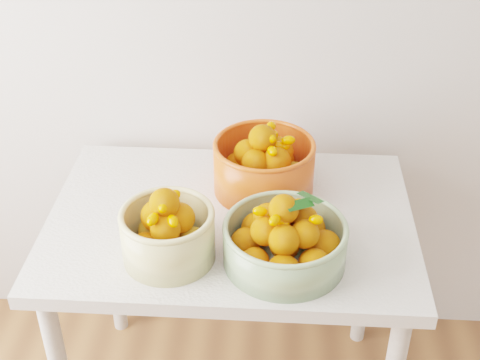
{
  "coord_description": "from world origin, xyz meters",
  "views": [
    {
      "loc": [
        -0.15,
        0.14,
        1.85
      ],
      "look_at": [
        -0.24,
        1.53,
        0.92
      ],
      "focal_mm": 50.0,
      "sensor_mm": 36.0,
      "label": 1
    }
  ],
  "objects_px": {
    "bowl_cream": "(168,233)",
    "bowl_green": "(285,240)",
    "bowl_orange": "(264,165)",
    "table": "(231,244)"
  },
  "relations": [
    {
      "from": "bowl_cream",
      "to": "bowl_green",
      "type": "bearing_deg",
      "value": 0.45
    },
    {
      "from": "bowl_green",
      "to": "bowl_orange",
      "type": "relative_size",
      "value": 1.03
    },
    {
      "from": "bowl_green",
      "to": "bowl_orange",
      "type": "distance_m",
      "value": 0.32
    },
    {
      "from": "bowl_cream",
      "to": "bowl_green",
      "type": "height_order",
      "value": "bowl_cream"
    },
    {
      "from": "table",
      "to": "bowl_orange",
      "type": "xyz_separation_m",
      "value": [
        0.09,
        0.14,
        0.18
      ]
    },
    {
      "from": "table",
      "to": "bowl_cream",
      "type": "height_order",
      "value": "bowl_cream"
    },
    {
      "from": "bowl_cream",
      "to": "bowl_orange",
      "type": "relative_size",
      "value": 0.86
    },
    {
      "from": "bowl_cream",
      "to": "bowl_orange",
      "type": "height_order",
      "value": "bowl_orange"
    },
    {
      "from": "bowl_cream",
      "to": "bowl_green",
      "type": "xyz_separation_m",
      "value": [
        0.29,
        0.0,
        -0.01
      ]
    },
    {
      "from": "bowl_cream",
      "to": "bowl_orange",
      "type": "distance_m",
      "value": 0.39
    }
  ]
}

